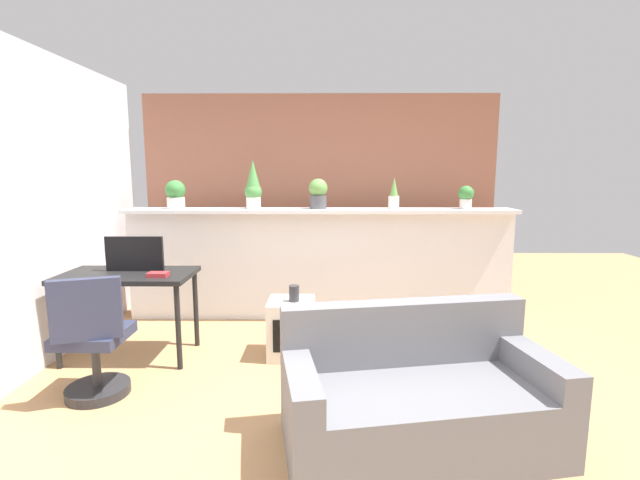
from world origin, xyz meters
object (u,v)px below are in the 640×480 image
object	(u,v)px
potted_plant_3	(394,195)
potted_plant_4	(466,196)
vase_on_shelf	(294,293)
potted_plant_1	(253,186)
tv_monitor	(135,254)
book_on_desk	(158,275)
potted_plant_2	(318,193)
couch	(417,398)
office_chair	(93,347)
potted_plant_0	(176,194)
side_cube_shelf	(291,328)
desk	(128,283)

from	to	relation	value
potted_plant_3	potted_plant_4	distance (m)	0.77
vase_on_shelf	potted_plant_3	bearing A→B (deg)	45.97
potted_plant_1	tv_monitor	size ratio (longest dim) A/B	1.04
vase_on_shelf	book_on_desk	world-z (taller)	book_on_desk
potted_plant_1	potted_plant_2	xyz separation A→B (m)	(0.69, -0.03, -0.08)
potted_plant_4	couch	bearing A→B (deg)	-112.60
potted_plant_2	office_chair	size ratio (longest dim) A/B	0.35
office_chair	vase_on_shelf	xyz separation A→B (m)	(1.37, 0.75, 0.18)
potted_plant_0	book_on_desk	bearing A→B (deg)	-79.57
potted_plant_3	office_chair	distance (m)	3.11
potted_plant_4	book_on_desk	size ratio (longest dim) A/B	1.53
tv_monitor	couch	world-z (taller)	tv_monitor
potted_plant_3	potted_plant_2	bearing A→B (deg)	-179.12
potted_plant_1	side_cube_shelf	world-z (taller)	potted_plant_1
office_chair	book_on_desk	distance (m)	0.76
potted_plant_4	office_chair	bearing A→B (deg)	-150.28
potted_plant_2	book_on_desk	bearing A→B (deg)	-138.22
potted_plant_2	office_chair	distance (m)	2.56
potted_plant_3	potted_plant_4	bearing A→B (deg)	0.59
potted_plant_4	office_chair	distance (m)	3.73
potted_plant_4	tv_monitor	xyz separation A→B (m)	(-3.15, -0.97, -0.45)
potted_plant_4	desk	distance (m)	3.43
potted_plant_3	office_chair	bearing A→B (deg)	-143.04
potted_plant_3	couch	xyz separation A→B (m)	(-0.19, -2.28, -1.08)
office_chair	tv_monitor	bearing A→B (deg)	91.47
tv_monitor	office_chair	distance (m)	0.96
potted_plant_0	potted_plant_2	xyz separation A→B (m)	(1.52, -0.01, 0.01)
potted_plant_4	vase_on_shelf	world-z (taller)	potted_plant_4
tv_monitor	vase_on_shelf	distance (m)	1.43
potted_plant_1	book_on_desk	bearing A→B (deg)	-116.97
potted_plant_2	tv_monitor	distance (m)	1.91
potted_plant_2	side_cube_shelf	bearing A→B (deg)	-102.48
potted_plant_1	desk	bearing A→B (deg)	-131.02
potted_plant_4	book_on_desk	world-z (taller)	potted_plant_4
office_chair	potted_plant_3	bearing A→B (deg)	36.96
side_cube_shelf	vase_on_shelf	bearing A→B (deg)	-36.44
potted_plant_4	tv_monitor	size ratio (longest dim) A/B	0.49
potted_plant_0	potted_plant_4	distance (m)	3.09
potted_plant_1	potted_plant_0	bearing A→B (deg)	-178.56
potted_plant_1	potted_plant_3	xyz separation A→B (m)	(1.50, -0.02, -0.09)
office_chair	couch	size ratio (longest dim) A/B	0.55
potted_plant_2	side_cube_shelf	world-z (taller)	potted_plant_2
potted_plant_3	desk	world-z (taller)	potted_plant_3
book_on_desk	potted_plant_3	bearing A→B (deg)	29.18
potted_plant_0	tv_monitor	xyz separation A→B (m)	(-0.06, -0.96, -0.47)
tv_monitor	couch	distance (m)	2.64
potted_plant_0	potted_plant_1	world-z (taller)	potted_plant_1
book_on_desk	couch	world-z (taller)	couch
office_chair	potted_plant_2	bearing A→B (deg)	48.55
side_cube_shelf	vase_on_shelf	distance (m)	0.32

